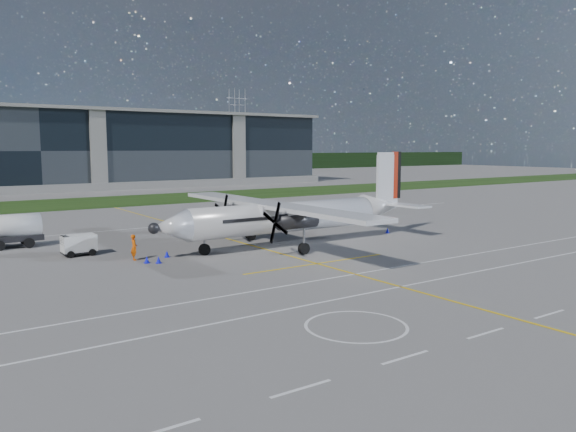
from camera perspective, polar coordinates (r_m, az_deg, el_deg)
ground at (r=79.77m, az=-19.45°, el=0.74°), size 400.00×400.00×0.00m
grass_strip at (r=87.48m, az=-20.83°, el=1.21°), size 400.00×18.00×0.04m
terminal_building at (r=118.44m, az=-24.74°, el=6.04°), size 120.00×20.00×15.00m
pylon_east at (r=214.57m, az=-5.17°, el=8.78°), size 9.00×4.60×30.00m
yellow_taxiway_centerline at (r=52.90m, az=-7.66°, el=-1.89°), size 0.20×70.00×0.01m
white_lane_line at (r=31.68m, az=7.55°, el=-7.89°), size 90.00×0.15×0.01m
turboprop_aircraft at (r=46.65m, az=0.59°, el=1.75°), size 24.79×25.70×7.71m
baggage_tug at (r=45.20m, az=-20.48°, el=-2.79°), size 2.60×1.56×1.56m
ground_crew_person at (r=42.00m, az=-15.38°, el=-2.90°), size 0.75×0.96×2.16m
safety_cone_nose_stbd at (r=42.71m, az=-12.20°, el=-3.78°), size 0.36×0.36×0.50m
safety_cone_stbdwing at (r=57.43m, az=-9.19°, el=-0.98°), size 0.36×0.36×0.50m
safety_cone_fwd at (r=40.87m, az=-14.15°, el=-4.32°), size 0.36×0.36×0.50m
safety_cone_nose_port at (r=40.62m, az=-13.02°, el=-4.35°), size 0.36×0.36×0.50m
safety_cone_tail at (r=54.25m, az=10.08°, el=-1.46°), size 0.36×0.36×0.50m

